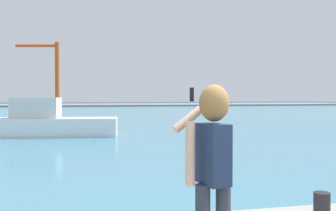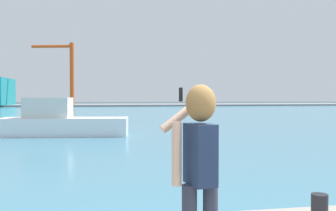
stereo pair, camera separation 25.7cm
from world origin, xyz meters
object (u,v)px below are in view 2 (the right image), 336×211
object	(u,v)px
boat_moored	(61,122)
harbor_bollard	(320,208)
port_crane	(67,67)
person_photographer	(199,158)

from	to	relation	value
boat_moored	harbor_bollard	bearing A→B (deg)	-66.15
harbor_bollard	port_crane	distance (m)	84.46
boat_moored	port_crane	size ratio (longest dim) A/B	0.51
person_photographer	port_crane	size ratio (longest dim) A/B	0.12
person_photographer	port_crane	distance (m)	85.21
person_photographer	boat_moored	size ratio (longest dim) A/B	0.24
person_photographer	harbor_bollard	world-z (taller)	person_photographer
boat_moored	port_crane	bearing A→B (deg)	102.16
harbor_bollard	port_crane	world-z (taller)	port_crane
harbor_bollard	boat_moored	xyz separation A→B (m)	(-5.18, 17.25, -0.00)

